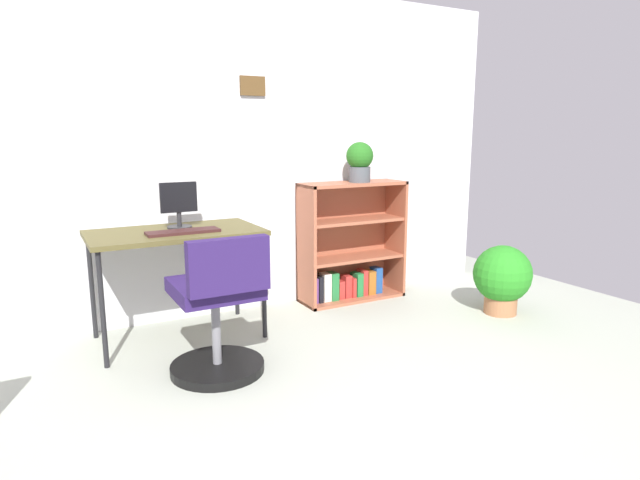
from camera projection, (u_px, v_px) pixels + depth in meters
name	position (u px, v px, depth m)	size (l,w,h in m)	color
ground_plane	(348.00, 471.00, 2.13)	(6.24, 6.24, 0.00)	#A3A99A
wall_back	(189.00, 153.00, 3.75)	(5.20, 0.12, 2.35)	silver
desk	(175.00, 239.00, 3.40)	(1.05, 0.60, 0.71)	brown
monitor	(179.00, 205.00, 3.45)	(0.23, 0.16, 0.30)	#262628
keyboard	(183.00, 232.00, 3.30)	(0.44, 0.14, 0.02)	#371B1A
office_chair	(219.00, 314.00, 2.91)	(0.52, 0.55, 0.80)	black
bookshelf_low	(349.00, 248.00, 4.30)	(0.85, 0.30, 0.94)	#9E563B
potted_plant_on_shelf	(360.00, 161.00, 4.14)	(0.21, 0.21, 0.31)	#474C51
potted_plant_floor	(502.00, 277.00, 3.95)	(0.42, 0.42, 0.51)	#9E6642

